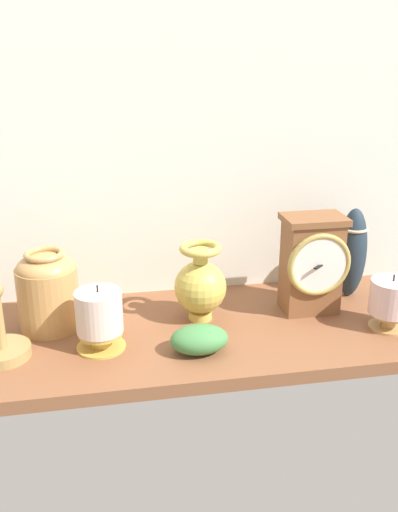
{
  "coord_description": "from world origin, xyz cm",
  "views": [
    {
      "loc": [
        -13.47,
        -91.33,
        48.94
      ],
      "look_at": [
        3.23,
        0.0,
        14.0
      ],
      "focal_mm": 39.55,
      "sensor_mm": 36.0,
      "label": 1
    }
  ],
  "objects_px": {
    "brass_vase_bulbous": "(200,284)",
    "brass_vase_jar": "(48,289)",
    "tall_ceramic_vase": "(352,252)",
    "mantel_clock": "(312,264)",
    "pillar_candle_near_clock": "(99,318)",
    "pillar_candle_front": "(391,301)"
  },
  "relations": [
    {
      "from": "pillar_candle_near_clock",
      "to": "tall_ceramic_vase",
      "type": "height_order",
      "value": "tall_ceramic_vase"
    },
    {
      "from": "brass_vase_bulbous",
      "to": "brass_vase_jar",
      "type": "bearing_deg",
      "value": 176.78
    },
    {
      "from": "mantel_clock",
      "to": "brass_vase_bulbous",
      "type": "bearing_deg",
      "value": 179.18
    },
    {
      "from": "brass_vase_bulbous",
      "to": "tall_ceramic_vase",
      "type": "height_order",
      "value": "tall_ceramic_vase"
    },
    {
      "from": "pillar_candle_near_clock",
      "to": "tall_ceramic_vase",
      "type": "relative_size",
      "value": 0.63
    },
    {
      "from": "mantel_clock",
      "to": "tall_ceramic_vase",
      "type": "height_order",
      "value": "mantel_clock"
    },
    {
      "from": "mantel_clock",
      "to": "brass_vase_jar",
      "type": "height_order",
      "value": "mantel_clock"
    },
    {
      "from": "pillar_candle_front",
      "to": "pillar_candle_near_clock",
      "type": "xyz_separation_m",
      "value": [
        -0.52,
        0.02,
        0.0
      ]
    },
    {
      "from": "pillar_candle_front",
      "to": "tall_ceramic_vase",
      "type": "relative_size",
      "value": 0.56
    },
    {
      "from": "mantel_clock",
      "to": "pillar_candle_front",
      "type": "distance_m",
      "value": 0.16
    },
    {
      "from": "pillar_candle_front",
      "to": "tall_ceramic_vase",
      "type": "distance_m",
      "value": 0.16
    },
    {
      "from": "pillar_candle_front",
      "to": "mantel_clock",
      "type": "bearing_deg",
      "value": 141.15
    },
    {
      "from": "mantel_clock",
      "to": "pillar_candle_near_clock",
      "type": "relative_size",
      "value": 1.63
    },
    {
      "from": "brass_vase_bulbous",
      "to": "pillar_candle_near_clock",
      "type": "height_order",
      "value": "brass_vase_bulbous"
    },
    {
      "from": "brass_vase_jar",
      "to": "pillar_candle_front",
      "type": "height_order",
      "value": "brass_vase_jar"
    },
    {
      "from": "mantel_clock",
      "to": "brass_vase_bulbous",
      "type": "distance_m",
      "value": 0.22
    },
    {
      "from": "brass_vase_bulbous",
      "to": "brass_vase_jar",
      "type": "height_order",
      "value": "same"
    },
    {
      "from": "mantel_clock",
      "to": "pillar_candle_near_clock",
      "type": "bearing_deg",
      "value": -169.57
    },
    {
      "from": "mantel_clock",
      "to": "pillar_candle_near_clock",
      "type": "xyz_separation_m",
      "value": [
        -0.4,
        -0.07,
        -0.04
      ]
    },
    {
      "from": "brass_vase_bulbous",
      "to": "pillar_candle_near_clock",
      "type": "bearing_deg",
      "value": -157.59
    },
    {
      "from": "pillar_candle_near_clock",
      "to": "tall_ceramic_vase",
      "type": "distance_m",
      "value": 0.53
    },
    {
      "from": "pillar_candle_near_clock",
      "to": "pillar_candle_front",
      "type": "bearing_deg",
      "value": -2.23
    }
  ]
}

